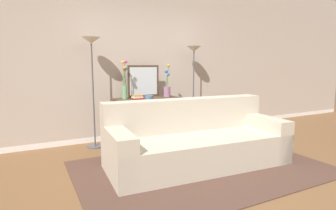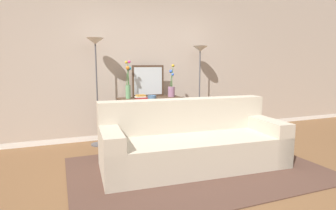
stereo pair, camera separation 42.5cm
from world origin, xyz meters
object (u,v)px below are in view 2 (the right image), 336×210
Objects in this scene: floor_lamp_left at (96,62)px; vase_short_flowers at (171,88)px; book_row_under_console at (136,139)px; vase_tall_flowers at (128,83)px; console_table at (150,111)px; book_stack at (141,97)px; wall_mirror at (148,81)px; floor_lamp_right at (200,66)px; fruit_bowl at (152,97)px; couch at (192,143)px.

floor_lamp_left reaches higher than vase_short_flowers.
vase_tall_flowers is at bearing -174.08° from book_row_under_console.
book_stack is at bearing -151.68° from console_table.
vase_tall_flowers is (-0.41, -0.18, -0.02)m from wall_mirror.
book_stack is at bearing -172.47° from floor_lamp_right.
vase_tall_flowers is 3.09× the size of book_stack.
vase_tall_flowers is at bearing -156.76° from wall_mirror.
floor_lamp_right is 8.15× the size of book_stack.
floor_lamp_right is (1.01, 0.05, 0.80)m from console_table.
console_table is 0.55m from wall_mirror.
vase_short_flowers is (0.79, -0.01, -0.11)m from vase_tall_flowers.
floor_lamp_left is at bearing 175.37° from book_row_under_console.
vase_short_flowers is at bearing -2.05° from book_row_under_console.
wall_mirror is 0.92× the size of vase_tall_flowers.
wall_mirror is 1.06m from book_row_under_console.
fruit_bowl is at bearing -11.16° from floor_lamp_left.
fruit_bowl is at bearing -94.95° from wall_mirror.
vase_short_flowers is at bearing -0.75° from vase_tall_flowers.
vase_tall_flowers reaches higher than book_stack.
couch reaches higher than console_table.
book_stack is at bearing -59.72° from book_row_under_console.
fruit_bowl is at bearing -25.98° from book_row_under_console.
console_table is at bearing 28.32° from book_stack.
floor_lamp_left is 11.90× the size of fruit_bowl.
couch is 6.57× the size of book_row_under_console.
vase_tall_flowers is at bearing 179.25° from vase_short_flowers.
book_stack is at bearing -128.98° from wall_mirror.
floor_lamp_left is (-0.91, 0.05, 0.87)m from console_table.
floor_lamp_right reaches higher than console_table.
floor_lamp_left reaches higher than fruit_bowl.
vase_tall_flowers is 1.00m from book_row_under_console.
book_row_under_console is at bearing 5.92° from vase_tall_flowers.
couch is 2.22× the size of console_table.
fruit_bowl is 0.72× the size of book_stack.
fruit_bowl is (-1.02, -0.18, -0.53)m from floor_lamp_right.
couch is 4.18× the size of wall_mirror.
floor_lamp_right reaches higher than fruit_bowl.
wall_mirror is at bearing 83.30° from console_table.
floor_lamp_left is 2.76× the size of vase_tall_flowers.
floor_lamp_right reaches higher than book_stack.
vase_short_flowers is at bearing 8.01° from book_stack.
couch is 16.48× the size of fruit_bowl.
book_stack is (-0.22, -0.27, -0.25)m from wall_mirror.
floor_lamp_left reaches higher than couch.
vase_tall_flowers is 0.80m from vase_short_flowers.
console_table is 1.88× the size of wall_mirror.
vase_short_flowers is 3.89× the size of fruit_bowl.
vase_tall_flowers is (-0.54, 1.38, 0.74)m from couch.
wall_mirror is (-0.12, 1.55, 0.76)m from couch.
vase_tall_flowers is (-1.41, -0.07, -0.30)m from floor_lamp_right.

